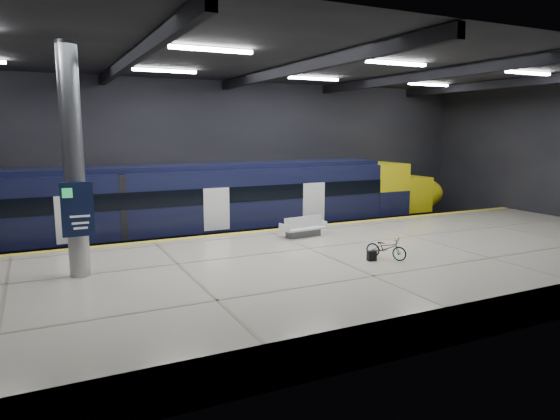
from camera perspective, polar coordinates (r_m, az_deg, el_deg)
ground at (r=19.91m, az=1.89°, el=-6.88°), size 30.00×30.00×0.00m
room_shell at (r=19.15m, az=1.98°, el=9.81°), size 30.10×16.10×8.05m
platform at (r=17.68m, az=5.73°, el=-7.14°), size 30.00×11.00×1.10m
safety_strip at (r=22.05m, az=-1.45°, el=-2.35°), size 30.00×0.40×0.01m
rails at (r=24.73m, az=-4.10°, el=-3.54°), size 30.00×1.52×0.16m
train at (r=23.41m, az=-11.17°, el=0.52°), size 29.40×2.84×3.79m
bench at (r=20.78m, az=2.67°, el=-2.24°), size 1.99×0.99×0.85m
bicycle at (r=17.55m, az=12.04°, el=-4.26°), size 1.17×1.52×0.77m
pannier_bag at (r=17.24m, az=10.44°, el=-5.16°), size 0.32×0.22×0.35m
info_column at (r=15.93m, az=-22.52°, el=4.76°), size 0.90×0.78×6.90m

